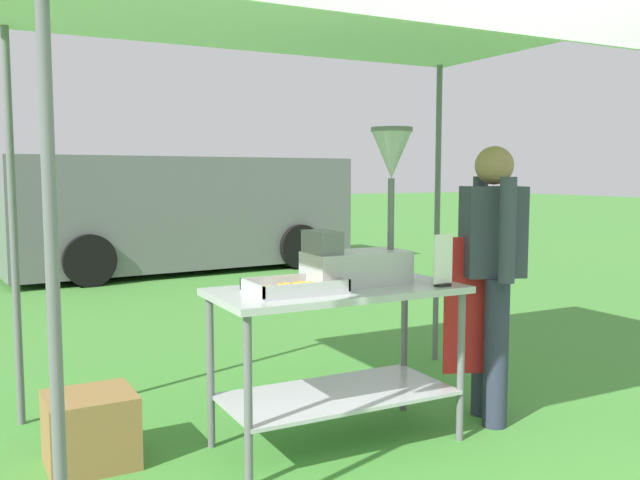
{
  "coord_description": "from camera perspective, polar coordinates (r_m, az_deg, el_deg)",
  "views": [
    {
      "loc": [
        -1.88,
        -1.73,
        1.45
      ],
      "look_at": [
        -0.15,
        1.59,
        1.09
      ],
      "focal_mm": 38.26,
      "sensor_mm": 36.0,
      "label": 1
    }
  ],
  "objects": [
    {
      "name": "ground_plane",
      "position": [
        8.08,
        -13.7,
        -4.94
      ],
      "size": [
        70.0,
        70.0,
        0.0
      ],
      "primitive_type": "plane",
      "color": "#478E38"
    },
    {
      "name": "stall_canopy",
      "position": [
        3.73,
        0.76,
        17.6
      ],
      "size": [
        3.18,
        2.11,
        2.32
      ],
      "color": "slate",
      "rests_on": "ground"
    },
    {
      "name": "donut_cart",
      "position": [
        3.65,
        1.46,
        -7.44
      ],
      "size": [
        1.33,
        0.64,
        0.85
      ],
      "color": "#B7B7BC",
      "rests_on": "ground"
    },
    {
      "name": "donut_tray",
      "position": [
        3.44,
        -2.04,
        -4.07
      ],
      "size": [
        0.47,
        0.3,
        0.07
      ],
      "color": "#B7B7BC",
      "rests_on": "donut_cart"
    },
    {
      "name": "donut_fryer",
      "position": [
        3.71,
        3.74,
        0.73
      ],
      "size": [
        0.61,
        0.28,
        0.85
      ],
      "color": "#B7B7BC",
      "rests_on": "donut_cart"
    },
    {
      "name": "menu_sign",
      "position": [
        3.68,
        10.25,
        -1.97
      ],
      "size": [
        0.13,
        0.05,
        0.28
      ],
      "color": "black",
      "rests_on": "donut_cart"
    },
    {
      "name": "vendor",
      "position": [
        4.07,
        14.09,
        -2.35
      ],
      "size": [
        0.46,
        0.53,
        1.61
      ],
      "color": "#2D3347",
      "rests_on": "ground"
    },
    {
      "name": "supply_crate",
      "position": [
        3.71,
        -18.65,
        -14.78
      ],
      "size": [
        0.43,
        0.4,
        0.36
      ],
      "color": "olive",
      "rests_on": "ground"
    },
    {
      "name": "van_grey",
      "position": [
        10.58,
        -11.85,
        2.34
      ],
      "size": [
        5.21,
        2.41,
        1.69
      ],
      "color": "slate",
      "rests_on": "ground"
    }
  ]
}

